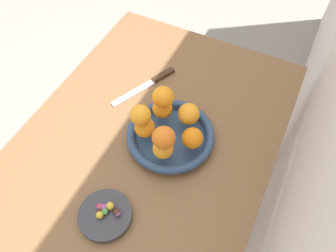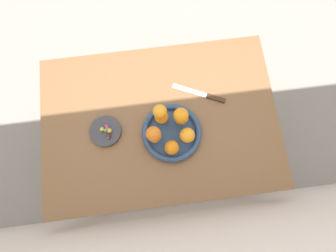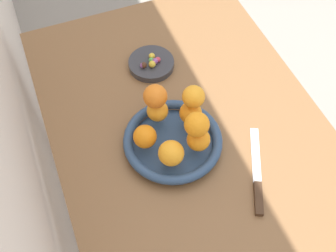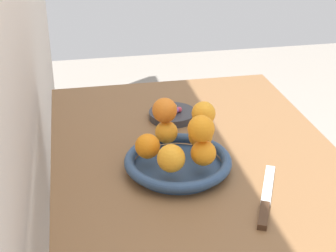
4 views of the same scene
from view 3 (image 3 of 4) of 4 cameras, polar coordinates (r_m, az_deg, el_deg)
name	(u,v)px [view 3 (image 3 of 4)]	position (r m, az deg, el deg)	size (l,w,h in m)	color
ground_plane	(181,224)	(1.85, 1.81, -13.11)	(6.00, 6.00, 0.00)	gray
dining_table	(187,142)	(1.27, 2.58, -2.15)	(1.10, 0.76, 0.74)	brown
fruit_bowl	(173,141)	(1.14, 0.65, -2.05)	(0.27, 0.27, 0.04)	navy
candy_dish	(151,64)	(1.33, -2.28, 8.42)	(0.14, 0.14, 0.02)	#333338
orange_0	(198,139)	(1.09, 4.14, -1.82)	(0.06, 0.06, 0.06)	orange
orange_1	(191,113)	(1.13, 3.17, 1.82)	(0.06, 0.06, 0.06)	orange
orange_2	(157,111)	(1.14, -1.44, 2.09)	(0.06, 0.06, 0.06)	orange
orange_3	(145,137)	(1.09, -3.15, -1.43)	(0.06, 0.06, 0.06)	orange
orange_4	(171,153)	(1.06, 0.43, -3.70)	(0.07, 0.07, 0.07)	orange
orange_5	(194,97)	(1.09, 3.48, 3.99)	(0.06, 0.06, 0.06)	orange
orange_6	(155,96)	(1.09, -1.75, 4.05)	(0.06, 0.06, 0.06)	orange
orange_7	(197,124)	(1.03, 3.93, 0.21)	(0.06, 0.06, 0.06)	orange
candy_ball_0	(152,56)	(1.32, -2.20, 9.44)	(0.02, 0.02, 0.02)	gold
candy_ball_1	(143,65)	(1.30, -3.41, 8.21)	(0.02, 0.02, 0.02)	#8C4C99
candy_ball_2	(144,65)	(1.30, -3.29, 8.24)	(0.02, 0.02, 0.02)	#472819
candy_ball_3	(155,60)	(1.32, -1.74, 8.98)	(0.01, 0.01, 0.01)	#472819
candy_ball_4	(152,64)	(1.30, -2.17, 8.37)	(0.02, 0.02, 0.02)	gold
candy_ball_5	(155,61)	(1.31, -1.77, 8.77)	(0.02, 0.02, 0.02)	#8C4C99
candy_ball_6	(151,60)	(1.31, -2.25, 8.90)	(0.02, 0.02, 0.02)	#4C9947
candy_ball_7	(159,59)	(1.31, -1.24, 9.01)	(0.02, 0.02, 0.02)	#C6384C
knife	(257,177)	(1.13, 11.97, -6.80)	(0.24, 0.13, 0.01)	#3F2819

